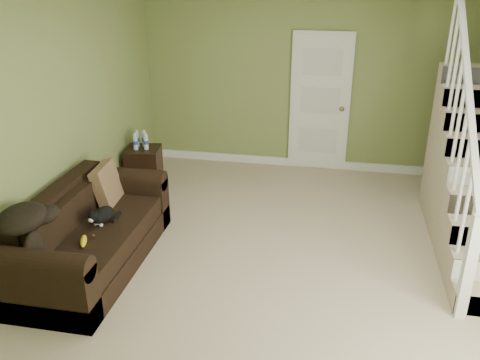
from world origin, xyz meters
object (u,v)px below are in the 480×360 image
at_px(side_table, 144,166).
at_px(cat, 102,216).
at_px(sofa, 90,237).
at_px(banana, 83,241).

distance_m(side_table, cat, 2.00).
height_order(sofa, banana, sofa).
bearing_deg(sofa, banana, -70.06).
distance_m(sofa, banana, 0.40).
bearing_deg(sofa, side_table, 95.82).
bearing_deg(side_table, banana, -82.09).
xyz_separation_m(cat, banana, (0.01, -0.42, -0.05)).
xyz_separation_m(sofa, side_table, (-0.21, 2.04, -0.03)).
xyz_separation_m(sofa, banana, (0.12, -0.34, 0.16)).
height_order(sofa, cat, sofa).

